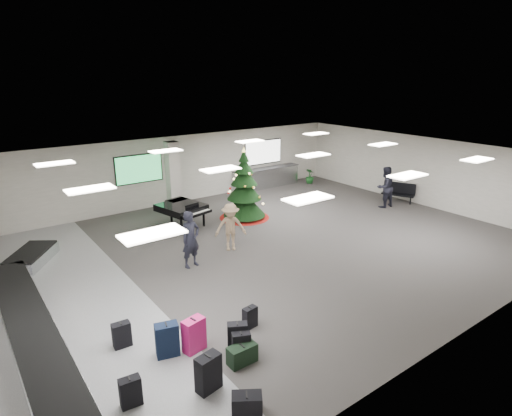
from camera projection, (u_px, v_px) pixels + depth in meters
ground at (270, 247)px, 15.49m from camera, size 18.00×18.00×0.00m
room_envelope at (250, 182)px, 15.08m from camera, size 18.02×14.02×3.21m
baggage_carousel at (31, 311)px, 10.94m from camera, size 2.28×9.71×0.43m
service_counter at (267, 178)px, 23.25m from camera, size 4.05×0.65×1.08m
suitcase_0 at (208, 373)px, 8.44m from camera, size 0.55×0.37×0.81m
suitcase_1 at (237, 337)px, 9.65m from camera, size 0.51×0.42×0.71m
pink_suitcase at (194, 335)px, 9.64m from camera, size 0.56×0.39×0.82m
suitcase_3 at (250, 317)px, 10.56m from camera, size 0.38×0.24×0.56m
navy_suitcase at (167, 340)px, 9.47m from camera, size 0.57×0.42×0.80m
suitcase_5 at (131, 392)px, 8.06m from camera, size 0.42×0.26×0.62m
green_duffel at (242, 354)px, 9.27m from camera, size 0.64×0.32×0.45m
suitcase_7 at (241, 345)px, 9.46m from camera, size 0.46×0.36×0.61m
suitcase_8 at (122, 335)px, 9.81m from camera, size 0.42×0.26×0.62m
black_duffel at (247, 403)px, 7.95m from camera, size 0.65×0.58×0.39m
christmas_tree at (244, 194)px, 18.26m from camera, size 2.16×2.16×3.08m
grand_piano at (182, 208)px, 17.27m from camera, size 1.84×2.19×1.10m
bench at (400, 192)px, 20.58m from camera, size 1.08×1.58×0.95m
traveler_a at (191, 239)px, 13.68m from camera, size 0.76×0.57×1.88m
traveler_b at (231, 227)px, 15.00m from camera, size 1.27×1.05×1.71m
traveler_bench at (385, 187)px, 19.75m from camera, size 0.99×0.80×1.92m
potted_plant_left at (240, 190)px, 21.47m from camera, size 0.49×0.50×0.71m
potted_plant_right at (310, 176)px, 24.12m from camera, size 0.59×0.59×0.83m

